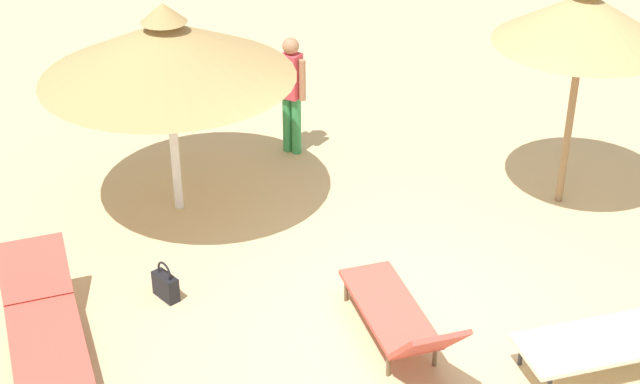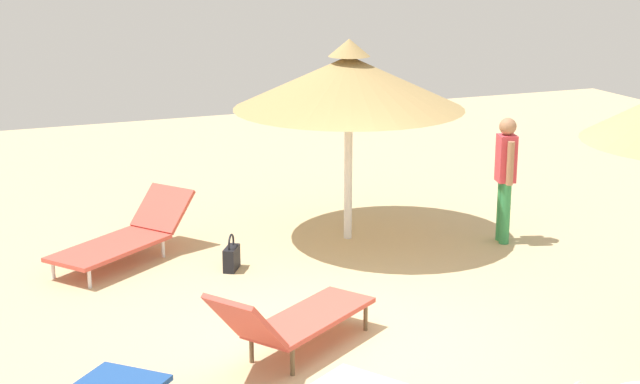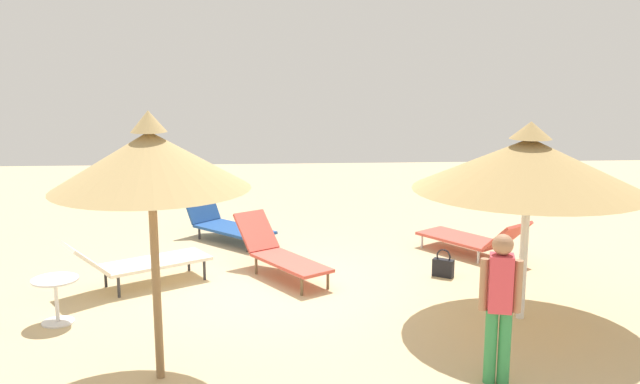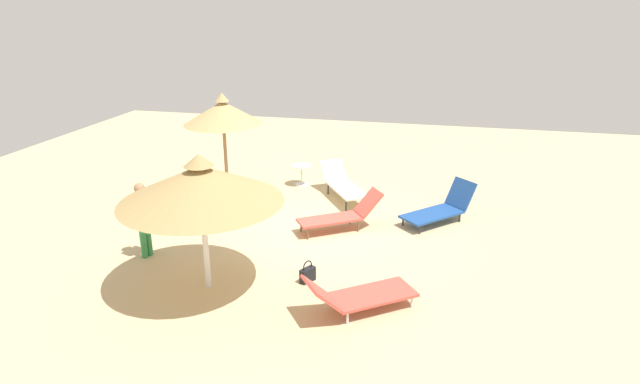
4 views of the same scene
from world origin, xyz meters
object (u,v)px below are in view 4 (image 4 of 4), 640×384
at_px(parasol_umbrella_far_left, 223,113).
at_px(lounge_chair_far_right, 342,214).
at_px(lounge_chair_back, 358,295).
at_px(side_table_round, 301,171).
at_px(parasol_umbrella_front, 200,184).
at_px(lounge_chair_near_right, 343,184).
at_px(handbag, 308,274).
at_px(person_standing_edge, 143,216).
at_px(lounge_chair_near_left, 441,208).

xyz_separation_m(parasol_umbrella_far_left, lounge_chair_far_right, (3.42, -1.30, -1.99)).
height_order(lounge_chair_back, side_table_round, lounge_chair_back).
height_order(parasol_umbrella_front, lounge_chair_near_right, parasol_umbrella_front).
bearing_deg(lounge_chair_far_right, side_table_round, 121.36).
bearing_deg(handbag, lounge_chair_far_right, 85.89).
distance_m(person_standing_edge, side_table_round, 5.58).
relative_size(parasol_umbrella_front, handbag, 6.60).
xyz_separation_m(lounge_chair_near_left, side_table_round, (-4.02, 1.86, 0.06)).
bearing_deg(lounge_chair_back, person_standing_edge, 167.16).
xyz_separation_m(parasol_umbrella_front, person_standing_edge, (-1.80, 0.89, -1.14)).
bearing_deg(lounge_chair_near_right, person_standing_edge, -127.39).
relative_size(person_standing_edge, side_table_round, 2.72).
bearing_deg(side_table_round, person_standing_edge, -111.14).
relative_size(lounge_chair_back, lounge_chair_near_left, 1.08).
relative_size(parasol_umbrella_front, person_standing_edge, 1.80).
xyz_separation_m(lounge_chair_back, lounge_chair_near_left, (1.34, 4.39, 0.03)).
distance_m(lounge_chair_near_right, side_table_round, 1.57).
distance_m(lounge_chair_back, lounge_chair_near_left, 4.59).
xyz_separation_m(lounge_chair_far_right, side_table_round, (-1.76, 2.89, 0.02)).
height_order(lounge_chair_near_left, handbag, lounge_chair_near_left).
distance_m(lounge_chair_far_right, side_table_round, 3.39).
xyz_separation_m(parasol_umbrella_front, handbag, (1.78, 0.62, -1.91)).
relative_size(lounge_chair_near_right, person_standing_edge, 1.30).
height_order(parasol_umbrella_front, lounge_chair_near_left, parasol_umbrella_front).
bearing_deg(lounge_chair_near_right, lounge_chair_far_right, -79.50).
relative_size(parasol_umbrella_far_left, lounge_chair_back, 1.44).
distance_m(parasol_umbrella_front, handbag, 2.68).
height_order(lounge_chair_near_right, side_table_round, lounge_chair_near_right).
bearing_deg(lounge_chair_near_right, parasol_umbrella_far_left, -164.81).
height_order(lounge_chair_far_right, handbag, lounge_chair_far_right).
height_order(lounge_chair_near_right, handbag, lounge_chair_near_right).
relative_size(lounge_chair_near_left, person_standing_edge, 1.13).
bearing_deg(lounge_chair_near_left, handbag, -124.12).
distance_m(lounge_chair_far_right, person_standing_edge, 4.44).
distance_m(handbag, side_table_round, 5.69).
bearing_deg(lounge_chair_back, lounge_chair_far_right, 105.31).
bearing_deg(person_standing_edge, handbag, -4.45).
bearing_deg(parasol_umbrella_front, lounge_chair_near_left, 44.99).
height_order(lounge_chair_far_right, lounge_chair_near_left, lounge_chair_near_left).
relative_size(lounge_chair_far_right, lounge_chair_near_left, 1.07).
bearing_deg(lounge_chair_far_right, parasol_umbrella_far_left, 159.11).
distance_m(lounge_chair_back, handbag, 1.37).
bearing_deg(parasol_umbrella_front, parasol_umbrella_far_left, 107.96).
relative_size(lounge_chair_back, lounge_chair_far_right, 1.01).
distance_m(parasol_umbrella_front, side_table_round, 6.30).
bearing_deg(parasol_umbrella_far_left, lounge_chair_near_left, -2.72).
height_order(lounge_chair_back, person_standing_edge, person_standing_edge).
distance_m(lounge_chair_far_right, lounge_chair_near_left, 2.48).
relative_size(parasol_umbrella_far_left, lounge_chair_near_right, 1.35).
bearing_deg(person_standing_edge, lounge_chair_near_left, 28.89).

